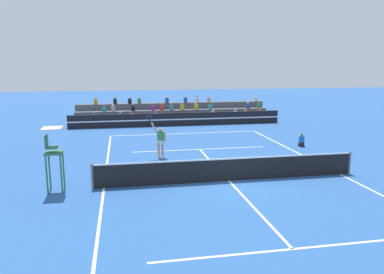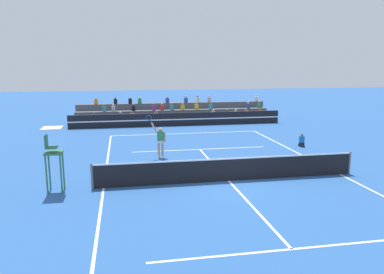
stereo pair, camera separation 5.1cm
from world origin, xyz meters
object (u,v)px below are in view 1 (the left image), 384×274
(ball_kid_courtside, at_px, (301,141))
(tennis_ball, at_px, (252,169))
(umpire_chair, at_px, (53,151))
(tennis_player, at_px, (160,140))

(ball_kid_courtside, height_order, tennis_ball, ball_kid_courtside)
(ball_kid_courtside, relative_size, tennis_ball, 12.43)
(ball_kid_courtside, bearing_deg, umpire_chair, -156.66)
(umpire_chair, height_order, tennis_ball, umpire_chair)
(umpire_chair, relative_size, tennis_ball, 39.26)
(tennis_player, relative_size, tennis_ball, 36.00)
(tennis_player, distance_m, tennis_ball, 5.47)
(umpire_chair, distance_m, tennis_player, 6.90)
(ball_kid_courtside, distance_m, tennis_ball, 6.67)
(tennis_player, bearing_deg, ball_kid_courtside, 7.38)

